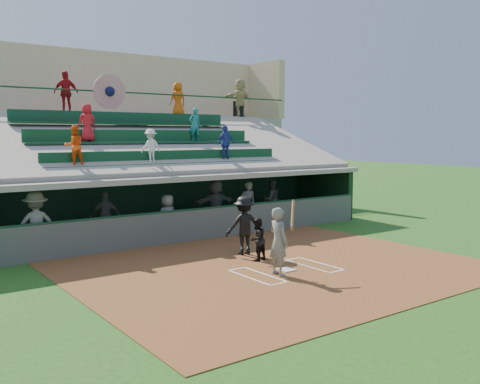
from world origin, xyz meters
TOP-DOWN VIEW (x-y plane):
  - ground at (0.00, 0.00)m, footprint 100.00×100.00m
  - dirt_slab at (0.00, 0.50)m, footprint 11.00×9.00m
  - home_plate at (0.00, 0.00)m, footprint 0.43×0.43m
  - batters_box_chalk at (0.00, 0.00)m, footprint 2.65×1.85m
  - dugout_floor at (0.00, 6.75)m, footprint 16.00×3.50m
  - concourse_slab at (0.00, 13.50)m, footprint 20.00×3.00m
  - grandstand at (-0.01, 10.51)m, footprint 20.40×10.40m
  - batter_at_plate at (-0.51, -0.26)m, footprint 0.86×0.76m
  - catcher at (0.04, 1.36)m, footprint 0.70×0.60m
  - home_umpire at (0.24, 2.27)m, footprint 1.30×0.95m
  - dugout_bench at (0.08, 7.95)m, footprint 16.21×3.83m
  - dugout_player_a at (-5.08, 5.50)m, footprint 1.36×0.88m
  - dugout_player_b at (-2.41, 6.77)m, footprint 1.08×0.73m
  - dugout_player_c at (-0.64, 5.55)m, footprint 0.86×0.65m
  - dugout_player_d at (1.95, 6.48)m, footprint 1.87×0.79m
  - dugout_player_e at (3.21, 6.05)m, footprint 0.74×0.57m
  - dugout_player_f at (5.25, 7.07)m, footprint 0.94×0.79m
  - trash_bin at (7.20, 12.21)m, footprint 0.57×0.57m
  - concourse_staff_a at (-1.79, 12.38)m, footprint 1.10×0.52m
  - concourse_staff_b at (3.66, 12.35)m, footprint 0.82×0.54m
  - concourse_staff_c at (7.16, 12.04)m, footprint 1.96×1.10m

SIDE VIEW (x-z plane):
  - ground at x=0.00m, z-range 0.00..0.00m
  - dirt_slab at x=0.00m, z-range 0.00..0.02m
  - dugout_floor at x=0.00m, z-range 0.00..0.04m
  - batters_box_chalk at x=0.00m, z-range 0.02..0.03m
  - home_plate at x=0.00m, z-range 0.02..0.05m
  - dugout_bench at x=0.08m, z-range 0.04..0.53m
  - catcher at x=0.04m, z-range 0.02..1.27m
  - dugout_player_c at x=-0.64m, z-range 0.04..1.64m
  - dugout_player_b at x=-2.41m, z-range 0.04..1.74m
  - dugout_player_f at x=5.25m, z-range 0.04..1.76m
  - home_umpire at x=0.24m, z-range 0.02..1.82m
  - batter_at_plate at x=-0.51m, z-range -0.05..1.90m
  - dugout_player_e at x=3.21m, z-range 0.04..1.85m
  - dugout_player_d at x=1.95m, z-range 0.04..1.99m
  - dugout_player_a at x=-5.08m, z-range 0.04..2.02m
  - grandstand at x=-0.01m, z-range -1.64..6.16m
  - concourse_slab at x=0.00m, z-range 0.00..4.60m
  - trash_bin at x=7.20m, z-range 4.60..5.46m
  - concourse_staff_b at x=3.66m, z-range 4.60..6.26m
  - concourse_staff_a at x=-1.79m, z-range 4.60..6.42m
  - concourse_staff_c at x=7.16m, z-range 4.60..6.61m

